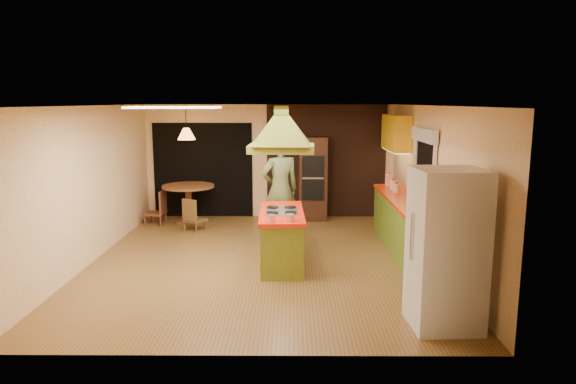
{
  "coord_description": "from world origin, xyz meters",
  "views": [
    {
      "loc": [
        0.47,
        -8.12,
        2.57
      ],
      "look_at": [
        0.42,
        -0.13,
        1.15
      ],
      "focal_mm": 32.0,
      "sensor_mm": 36.0,
      "label": 1
    }
  ],
  "objects_px": {
    "wall_oven": "(312,178)",
    "dining_table": "(189,196)",
    "refrigerator": "(446,249)",
    "canister_large": "(389,180)",
    "man": "(280,190)",
    "kitchen_island": "(282,237)"
  },
  "relations": [
    {
      "from": "man",
      "to": "dining_table",
      "type": "xyz_separation_m",
      "value": [
        -1.98,
        1.59,
        -0.41
      ]
    },
    {
      "from": "refrigerator",
      "to": "dining_table",
      "type": "height_order",
      "value": "refrigerator"
    },
    {
      "from": "wall_oven",
      "to": "dining_table",
      "type": "xyz_separation_m",
      "value": [
        -2.64,
        -0.38,
        -0.33
      ]
    },
    {
      "from": "refrigerator",
      "to": "canister_large",
      "type": "relative_size",
      "value": 7.7
    },
    {
      "from": "man",
      "to": "refrigerator",
      "type": "distance_m",
      "value": 4.0
    },
    {
      "from": "dining_table",
      "to": "canister_large",
      "type": "bearing_deg",
      "value": -10.02
    },
    {
      "from": "refrigerator",
      "to": "kitchen_island",
      "type": "bearing_deg",
      "value": 126.43
    },
    {
      "from": "kitchen_island",
      "to": "wall_oven",
      "type": "distance_m",
      "value": 3.26
    },
    {
      "from": "man",
      "to": "canister_large",
      "type": "height_order",
      "value": "man"
    },
    {
      "from": "kitchen_island",
      "to": "wall_oven",
      "type": "xyz_separation_m",
      "value": [
        0.61,
        3.17,
        0.47
      ]
    },
    {
      "from": "canister_large",
      "to": "man",
      "type": "bearing_deg",
      "value": -157.86
    },
    {
      "from": "dining_table",
      "to": "canister_large",
      "type": "relative_size",
      "value": 4.6
    },
    {
      "from": "man",
      "to": "wall_oven",
      "type": "bearing_deg",
      "value": -132.85
    },
    {
      "from": "kitchen_island",
      "to": "wall_oven",
      "type": "bearing_deg",
      "value": 77.53
    },
    {
      "from": "refrigerator",
      "to": "man",
      "type": "bearing_deg",
      "value": 115.88
    },
    {
      "from": "refrigerator",
      "to": "wall_oven",
      "type": "bearing_deg",
      "value": 99.95
    },
    {
      "from": "man",
      "to": "wall_oven",
      "type": "xyz_separation_m",
      "value": [
        0.66,
        1.97,
        -0.08
      ]
    },
    {
      "from": "wall_oven",
      "to": "refrigerator",
      "type": "bearing_deg",
      "value": -79.29
    },
    {
      "from": "canister_large",
      "to": "dining_table",
      "type": "bearing_deg",
      "value": 169.98
    },
    {
      "from": "wall_oven",
      "to": "dining_table",
      "type": "height_order",
      "value": "wall_oven"
    },
    {
      "from": "man",
      "to": "wall_oven",
      "type": "distance_m",
      "value": 2.08
    },
    {
      "from": "refrigerator",
      "to": "dining_table",
      "type": "bearing_deg",
      "value": 124.37
    }
  ]
}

